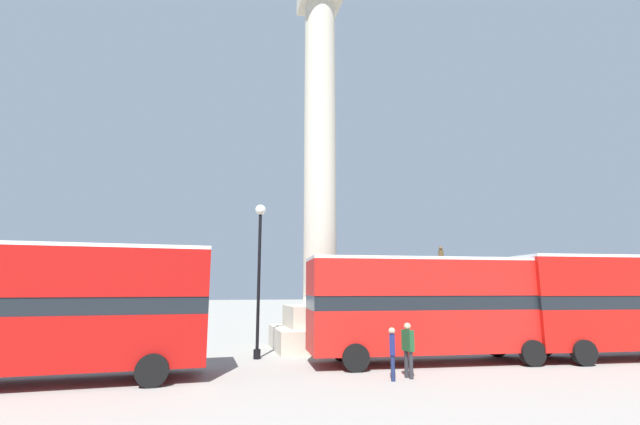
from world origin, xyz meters
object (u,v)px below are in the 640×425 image
object	(u,v)px
bus_c	(36,306)
equestrian_statue	(444,307)
bus_b	(431,304)
pedestrian_near_lamp	(408,346)
bus_a	(635,301)
pedestrian_by_plinth	(392,351)
street_lamp	(259,264)
monument_column	(320,202)

from	to	relation	value
bus_c	equestrian_statue	size ratio (longest dim) A/B	1.81
bus_b	pedestrian_near_lamp	distance (m)	3.56
bus_a	bus_b	bearing A→B (deg)	179.15
equestrian_statue	pedestrian_by_plinth	xyz separation A→B (m)	(-9.68, -13.69, -0.80)
street_lamp	pedestrian_by_plinth	distance (m)	7.41
bus_a	monument_column	bearing A→B (deg)	159.17
pedestrian_near_lamp	pedestrian_by_plinth	size ratio (longest dim) A/B	1.08
bus_a	bus_c	distance (m)	23.58
bus_a	bus_c	xyz separation A→B (m)	(-23.58, 0.31, 0.00)
bus_a	bus_b	distance (m)	9.37
bus_b	equestrian_statue	world-z (taller)	equestrian_statue
monument_column	pedestrian_by_plinth	world-z (taller)	monument_column
equestrian_statue	street_lamp	distance (m)	16.09
monument_column	equestrian_statue	size ratio (longest dim) A/B	3.54
equestrian_statue	pedestrian_near_lamp	distance (m)	16.24
monument_column	bus_c	distance (m)	13.37
monument_column	bus_a	size ratio (longest dim) A/B	1.93
street_lamp	pedestrian_near_lamp	xyz separation A→B (m)	(4.61, -5.25, -3.00)
bus_a	bus_c	bearing A→B (deg)	-175.32
bus_c	pedestrian_by_plinth	size ratio (longest dim) A/B	6.37
bus_b	pedestrian_near_lamp	bearing A→B (deg)	-127.85
bus_a	pedestrian_near_lamp	size ratio (longest dim) A/B	6.01
monument_column	bus_c	bearing A→B (deg)	-151.01
monument_column	pedestrian_by_plinth	distance (m)	10.32
bus_a	pedestrian_by_plinth	distance (m)	12.40
monument_column	street_lamp	bearing A→B (deg)	-143.84
pedestrian_by_plinth	equestrian_statue	bearing A→B (deg)	167.71
bus_c	pedestrian_near_lamp	distance (m)	12.23
pedestrian_near_lamp	street_lamp	bearing A→B (deg)	29.30
bus_c	pedestrian_near_lamp	xyz separation A→B (m)	(12.03, -1.74, -1.37)
bus_b	equestrian_statue	bearing A→B (deg)	62.81
bus_b	pedestrian_near_lamp	xyz separation A→B (m)	(-2.23, -2.46, -1.30)
street_lamp	pedestrian_near_lamp	distance (m)	7.61
pedestrian_near_lamp	pedestrian_by_plinth	distance (m)	0.69
bus_a	street_lamp	size ratio (longest dim) A/B	1.62
pedestrian_near_lamp	monument_column	bearing A→B (deg)	-2.97
monument_column	pedestrian_near_lamp	distance (m)	10.16
bus_a	equestrian_statue	distance (m)	12.34
bus_b	bus_a	bearing A→B (deg)	-1.88
equestrian_statue	monument_column	bearing A→B (deg)	-138.14
bus_a	street_lamp	bearing A→B (deg)	172.12
bus_c	bus_b	bearing A→B (deg)	0.60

